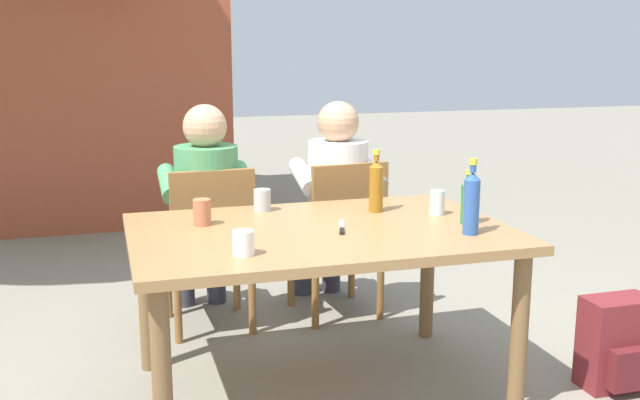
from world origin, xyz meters
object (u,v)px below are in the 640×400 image
object	(u,v)px
dining_table	(320,248)
bottle_green	(468,201)
bottle_amber	(376,185)
cup_steel	(262,200)
cup_glass	(437,203)
table_knife	(342,228)
brick_kiosk	(101,58)
bottle_blue	(472,202)
backpack_by_near_side	(617,345)
person_in_white_shirt	(333,196)
chair_far_left	(210,240)
person_in_plaid_shirt	(205,204)
cup_white	(243,243)
chair_far_right	(341,231)
cup_terracotta	(202,212)

from	to	relation	value
dining_table	bottle_green	world-z (taller)	bottle_green
dining_table	bottle_amber	size ratio (longest dim) A/B	5.45
cup_steel	cup_glass	size ratio (longest dim) A/B	0.92
table_knife	cup_steel	bearing A→B (deg)	120.33
dining_table	brick_kiosk	world-z (taller)	brick_kiosk
dining_table	cup_steel	world-z (taller)	cup_steel
bottle_amber	bottle_green	world-z (taller)	bottle_amber
bottle_blue	backpack_by_near_side	distance (m)	0.96
person_in_white_shirt	bottle_green	size ratio (longest dim) A/B	5.08
person_in_white_shirt	cup_steel	distance (m)	0.75
bottle_blue	person_in_white_shirt	bearing A→B (deg)	99.77
table_knife	backpack_by_near_side	size ratio (longest dim) A/B	0.58
bottle_blue	dining_table	bearing A→B (deg)	154.67
chair_far_left	brick_kiosk	distance (m)	3.24
dining_table	brick_kiosk	size ratio (longest dim) A/B	0.60
cup_steel	person_in_plaid_shirt	bearing A→B (deg)	109.41
brick_kiosk	cup_glass	bearing A→B (deg)	-70.00
table_knife	brick_kiosk	distance (m)	4.08
cup_steel	brick_kiosk	world-z (taller)	brick_kiosk
table_knife	person_in_plaid_shirt	bearing A→B (deg)	114.44
bottle_amber	backpack_by_near_side	distance (m)	1.26
bottle_green	backpack_by_near_side	bearing A→B (deg)	-20.78
bottle_blue	cup_steel	bearing A→B (deg)	137.78
cup_white	brick_kiosk	bearing A→B (deg)	95.91
cup_steel	brick_kiosk	distance (m)	3.62
chair_far_right	person_in_white_shirt	world-z (taller)	person_in_white_shirt
cup_terracotta	cup_white	size ratio (longest dim) A/B	1.22
person_in_white_shirt	person_in_plaid_shirt	distance (m)	0.70
brick_kiosk	backpack_by_near_side	bearing A→B (deg)	-64.09
person_in_white_shirt	brick_kiosk	xyz separation A→B (m)	(-1.16, 2.98, 0.69)
bottle_blue	cup_white	bearing A→B (deg)	-177.51
cup_white	bottle_blue	bearing A→B (deg)	2.49
chair_far_left	cup_white	xyz separation A→B (m)	(-0.03, -1.11, 0.28)
chair_far_left	table_knife	world-z (taller)	chair_far_left
cup_terracotta	brick_kiosk	size ratio (longest dim) A/B	0.04
cup_terracotta	cup_glass	xyz separation A→B (m)	(1.03, -0.10, -0.00)
person_in_plaid_shirt	cup_steel	world-z (taller)	person_in_plaid_shirt
chair_far_left	cup_white	world-z (taller)	chair_far_left
bottle_blue	bottle_green	world-z (taller)	bottle_blue
person_in_plaid_shirt	cup_terracotta	xyz separation A→B (m)	(-0.11, -0.73, 0.12)
person_in_plaid_shirt	bottle_blue	distance (m)	1.50
bottle_amber	cup_glass	xyz separation A→B (m)	(0.24, -0.13, -0.07)
bottle_amber	cup_white	world-z (taller)	bottle_amber
cup_glass	bottle_blue	bearing A→B (deg)	-93.20
bottle_amber	bottle_green	bearing A→B (deg)	-48.30
person_in_plaid_shirt	bottle_amber	distance (m)	0.99
chair_far_left	bottle_amber	xyz separation A→B (m)	(0.68, -0.59, 0.36)
chair_far_right	dining_table	bearing A→B (deg)	-113.72
brick_kiosk	chair_far_left	bearing A→B (deg)	-81.40
bottle_blue	cup_white	distance (m)	0.94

